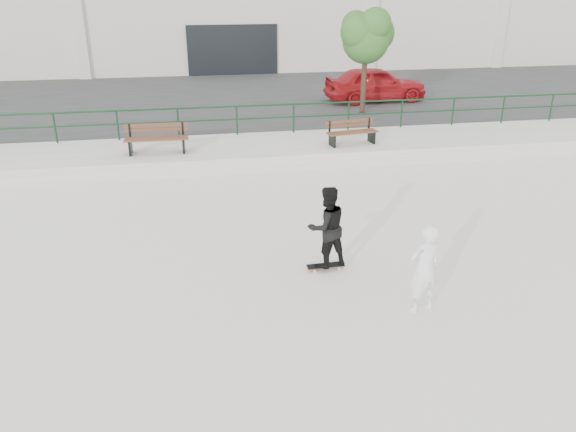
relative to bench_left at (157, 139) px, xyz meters
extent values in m
plane|color=silver|center=(3.66, -9.10, -0.95)|extent=(120.00, 120.00, 0.00)
cube|color=beige|center=(3.66, 0.40, -0.70)|extent=(30.00, 3.00, 0.50)
cube|color=#323232|center=(3.66, 8.90, -0.70)|extent=(60.00, 14.00, 0.50)
cylinder|color=#153B20|center=(3.66, 1.70, 0.55)|extent=(28.00, 0.06, 0.06)
cylinder|color=#153B20|center=(3.66, 1.70, 0.10)|extent=(28.00, 0.05, 0.05)
cylinder|color=#153B20|center=(-3.34, 1.70, 0.05)|extent=(0.06, 0.06, 1.00)
cylinder|color=#153B20|center=(-1.34, 1.70, 0.05)|extent=(0.06, 0.06, 1.00)
cylinder|color=#153B20|center=(0.66, 1.70, 0.05)|extent=(0.06, 0.06, 1.00)
cylinder|color=#153B20|center=(2.66, 1.70, 0.05)|extent=(0.06, 0.06, 1.00)
cylinder|color=#153B20|center=(4.66, 1.70, 0.05)|extent=(0.06, 0.06, 1.00)
cylinder|color=#153B20|center=(6.66, 1.70, 0.05)|extent=(0.06, 0.06, 1.00)
cylinder|color=#153B20|center=(8.66, 1.70, 0.05)|extent=(0.06, 0.06, 1.00)
cylinder|color=#153B20|center=(10.66, 1.70, 0.05)|extent=(0.06, 0.06, 1.00)
cylinder|color=#153B20|center=(12.66, 1.70, 0.05)|extent=(0.06, 0.06, 1.00)
cylinder|color=#153B20|center=(14.66, 1.70, 0.05)|extent=(0.06, 0.06, 1.00)
cube|color=silver|center=(3.66, 22.90, 3.05)|extent=(44.00, 16.00, 8.00)
cube|color=black|center=(3.66, 14.85, 0.65)|extent=(5.00, 0.15, 3.20)
cube|color=silver|center=(-4.34, 14.80, 2.15)|extent=(0.60, 0.25, 6.20)
cube|color=silver|center=(11.66, 14.80, 2.15)|extent=(0.60, 0.25, 6.20)
cube|color=silver|center=(19.66, 14.80, 2.15)|extent=(0.60, 0.25, 6.20)
cube|color=#59311E|center=(0.00, -0.27, 0.02)|extent=(1.95, 0.16, 0.04)
cube|color=#59311E|center=(0.00, -0.07, 0.02)|extent=(1.95, 0.16, 0.04)
cube|color=#59311E|center=(0.00, 0.13, 0.02)|extent=(1.95, 0.16, 0.04)
cube|color=#59311E|center=(0.00, 0.21, 0.23)|extent=(1.95, 0.08, 0.11)
cube|color=#59311E|center=(0.00, 0.21, 0.38)|extent=(1.95, 0.08, 0.11)
cube|color=black|center=(-0.81, -0.06, -0.22)|extent=(0.07, 0.54, 0.46)
cube|color=black|center=(-0.81, 0.23, 0.23)|extent=(0.07, 0.06, 0.46)
cube|color=black|center=(0.81, -0.08, -0.22)|extent=(0.07, 0.54, 0.46)
cube|color=black|center=(0.82, 0.20, 0.23)|extent=(0.07, 0.06, 0.46)
cube|color=#59311E|center=(6.30, -0.35, -0.04)|extent=(1.70, 0.38, 0.04)
cube|color=#59311E|center=(6.27, -0.18, -0.04)|extent=(1.70, 0.38, 0.04)
cube|color=#59311E|center=(6.25, -0.01, -0.04)|extent=(1.70, 0.38, 0.04)
cube|color=#59311E|center=(6.23, 0.06, 0.14)|extent=(1.69, 0.30, 0.09)
cube|color=#59311E|center=(6.23, 0.06, 0.27)|extent=(1.69, 0.30, 0.09)
cube|color=black|center=(5.57, -0.29, -0.25)|extent=(0.13, 0.48, 0.40)
cube|color=black|center=(5.53, -0.05, 0.14)|extent=(0.06, 0.06, 0.40)
cube|color=black|center=(6.97, -0.07, -0.25)|extent=(0.13, 0.48, 0.40)
cube|color=black|center=(6.94, 0.17, 0.14)|extent=(0.06, 0.06, 0.40)
cylinder|color=#413320|center=(7.99, 4.27, 0.78)|extent=(0.20, 0.20, 2.44)
sphere|color=#326D28|center=(7.99, 4.27, 2.40)|extent=(1.83, 1.83, 1.83)
sphere|color=#326D28|center=(8.49, 4.58, 2.61)|extent=(1.42, 1.42, 1.42)
sphere|color=#326D28|center=(7.58, 4.07, 2.71)|extent=(1.32, 1.32, 1.32)
sphere|color=#326D28|center=(8.19, 3.87, 3.02)|extent=(1.22, 1.22, 1.22)
sphere|color=#326D28|center=(7.68, 4.68, 2.91)|extent=(1.12, 1.12, 1.12)
imported|color=#AD151A|center=(9.22, 6.47, 0.31)|extent=(4.51, 2.03, 1.50)
cube|color=black|center=(3.63, -7.49, -0.86)|extent=(0.79, 0.22, 0.02)
cube|color=brown|center=(3.63, -7.49, -0.88)|extent=(0.79, 0.22, 0.01)
cube|color=#A5A6AB|center=(3.37, -7.50, -0.90)|extent=(0.06, 0.16, 0.03)
cube|color=#A5A6AB|center=(3.89, -7.49, -0.90)|extent=(0.06, 0.16, 0.03)
cylinder|color=beige|center=(3.37, -7.60, -0.92)|extent=(0.06, 0.03, 0.06)
cylinder|color=beige|center=(3.37, -7.41, -0.92)|extent=(0.06, 0.03, 0.06)
cylinder|color=beige|center=(3.89, -7.58, -0.92)|extent=(0.06, 0.03, 0.06)
cylinder|color=beige|center=(3.88, -7.39, -0.92)|extent=(0.06, 0.03, 0.06)
imported|color=black|center=(3.63, -7.49, 0.01)|extent=(0.97, 0.84, 1.72)
imported|color=white|center=(4.96, -9.32, -0.10)|extent=(0.69, 0.53, 1.69)
camera|label=1|loc=(1.06, -17.48, 4.64)|focal=35.00mm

